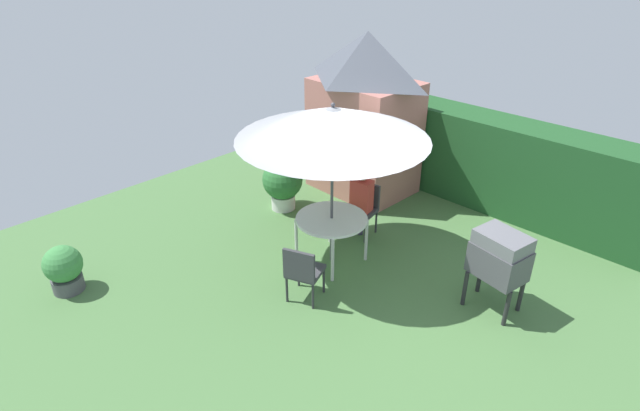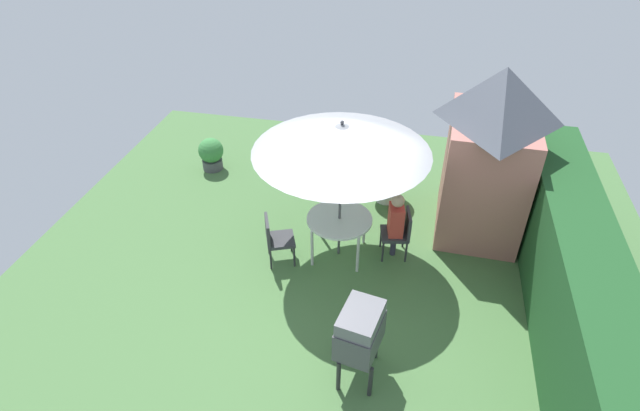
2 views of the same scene
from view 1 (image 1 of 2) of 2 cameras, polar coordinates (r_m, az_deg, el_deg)
ground_plane at (r=7.90m, az=5.05°, el=-7.91°), size 11.00×11.00×0.00m
hedge_backdrop at (r=10.13m, az=18.06°, el=4.81°), size 6.24×0.87×1.70m
garden_shed at (r=9.95m, az=5.05°, el=10.27°), size 2.04×1.56×3.11m
patio_table at (r=7.86m, az=1.30°, el=-1.83°), size 1.11×1.11×0.78m
patio_umbrella at (r=7.19m, az=1.44°, el=9.22°), size 2.79×2.79×2.60m
bbq_grill at (r=7.20m, az=19.50°, el=-5.45°), size 0.78×0.62×1.20m
chair_near_shed at (r=8.74m, az=4.91°, el=-0.02°), size 0.54×0.54×0.90m
chair_far_side at (r=7.10m, az=-1.94°, el=-7.26°), size 0.60×0.60×0.90m
potted_plant_by_shed at (r=8.25m, az=-26.80°, el=-6.28°), size 0.55×0.55×0.73m
potted_plant_by_grill at (r=9.51m, az=-4.22°, el=2.62°), size 0.75×0.75×0.97m
person_in_red at (r=8.55m, az=4.70°, el=1.30°), size 0.38×0.30×1.26m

